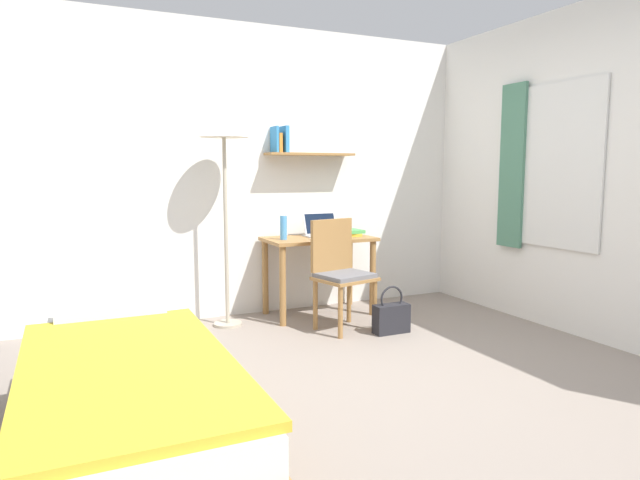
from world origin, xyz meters
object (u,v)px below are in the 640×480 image
at_px(desk, 319,253).
at_px(book_stack, 351,232).
at_px(standing_lamp, 224,135).
at_px(water_bottle, 283,228).
at_px(laptop, 322,230).
at_px(bed, 127,403).
at_px(handbag, 391,317).
at_px(desk_chair, 340,270).

distance_m(desk, book_stack, 0.37).
height_order(standing_lamp, book_stack, standing_lamp).
distance_m(desk, water_bottle, 0.43).
bearing_deg(desk, water_bottle, -176.75).
relative_size(laptop, book_stack, 1.48).
height_order(bed, standing_lamp, standing_lamp).
distance_m(standing_lamp, handbag, 2.02).
distance_m(desk_chair, book_stack, 0.66).
bearing_deg(standing_lamp, bed, -117.77).
bearing_deg(water_bottle, laptop, 13.34).
height_order(water_bottle, book_stack, water_bottle).
bearing_deg(water_bottle, desk_chair, -55.93).
distance_m(desk, laptop, 0.22).
bearing_deg(desk_chair, book_stack, 53.41).
distance_m(book_stack, handbag, 1.00).
distance_m(desk, standing_lamp, 1.34).
bearing_deg(desk, handbag, -70.19).
distance_m(bed, standing_lamp, 2.54).
height_order(bed, water_bottle, water_bottle).
bearing_deg(laptop, water_bottle, -166.66).
bearing_deg(water_bottle, desk, 3.25).
bearing_deg(desk_chair, standing_lamp, 150.28).
height_order(desk, desk_chair, desk_chair).
relative_size(desk, desk_chair, 1.07).
bearing_deg(book_stack, laptop, 162.71).
distance_m(laptop, water_bottle, 0.43).
xyz_separation_m(bed, book_stack, (2.20, 1.92, 0.50)).
bearing_deg(desk_chair, laptop, 80.00).
distance_m(desk, desk_chair, 0.50).
xyz_separation_m(desk, standing_lamp, (-0.86, -0.02, 1.03)).
xyz_separation_m(desk_chair, handbag, (0.31, -0.30, -0.37)).
xyz_separation_m(bed, laptop, (1.94, 2.00, 0.53)).
bearing_deg(bed, standing_lamp, 62.23).
bearing_deg(bed, desk, 45.82).
distance_m(bed, desk_chair, 2.34).
distance_m(desk_chair, handbag, 0.57).
bearing_deg(handbag, bed, -152.30).
distance_m(water_bottle, handbag, 1.21).
bearing_deg(laptop, handbag, -76.20).
height_order(laptop, book_stack, laptop).
bearing_deg(desk_chair, handbag, -43.63).
bearing_deg(book_stack, handbag, -93.52).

